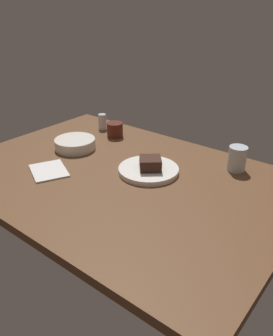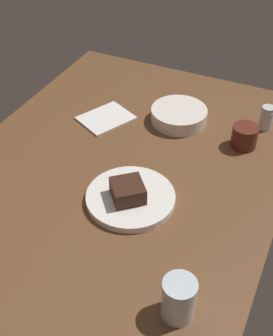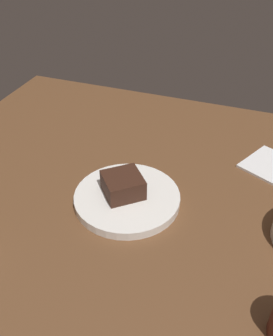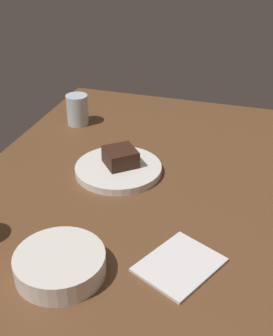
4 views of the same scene
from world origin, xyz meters
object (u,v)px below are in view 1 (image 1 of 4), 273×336
Objects in this scene: chocolate_cake_slice at (150,163)px; folded_napkin at (49,171)px; side_bowl at (75,144)px; dessert_plate at (148,170)px; water_glass at (237,159)px; coffee_cup at (115,130)px; salt_shaker at (102,122)px.

chocolate_cake_slice is 37.17cm from folded_napkin.
side_bowl is (-38.02, -1.38, -1.85)cm from chocolate_cake_slice.
dessert_plate is 32.42cm from water_glass.
folded_napkin is (4.49, -41.32, -2.91)cm from coffee_cup.
dessert_plate is 3.00× the size of salt_shaker.
water_glass is at bearing 39.57° from folded_napkin.
salt_shaker reaches higher than side_bowl.
coffee_cup is at bearing 150.47° from chocolate_cake_slice.
salt_shaker is 25.54cm from side_bowl.
water_glass reaches higher than dessert_plate.
side_bowl is at bearing -177.91° from chocolate_cake_slice.
coffee_cup reaches higher than side_bowl.
coffee_cup is (3.73, 20.81, 1.08)cm from side_bowl.
chocolate_cake_slice reaches higher than dessert_plate.
water_glass is at bearing 41.86° from dessert_plate.
water_glass is at bearing 20.76° from side_bowl.
coffee_cup is (-33.33, 19.16, 2.29)cm from dessert_plate.
coffee_cup is (11.21, -3.57, -0.38)cm from salt_shaker.
dessert_plate is 50.07cm from salt_shaker.
dessert_plate is at bearing -27.03° from salt_shaker.
salt_shaker is at bearing 153.19° from chocolate_cake_slice.
water_glass is (68.52, -1.23, 1.01)cm from salt_shaker.
dessert_plate is at bearing 37.54° from folded_napkin.
dessert_plate is 1.30× the size of side_bowl.
chocolate_cake_slice is 1.05× the size of coffee_cup.
salt_shaker is 47.67cm from folded_napkin.
water_glass is at bearing -1.03° from salt_shaker.
side_bowl is at bearing -159.24° from water_glass.
folded_napkin is at bearing -140.43° from water_glass.
chocolate_cake_slice is 0.82× the size of water_glass.
chocolate_cake_slice is 39.42cm from coffee_cup.
salt_shaker is 1.01× the size of coffee_cup.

